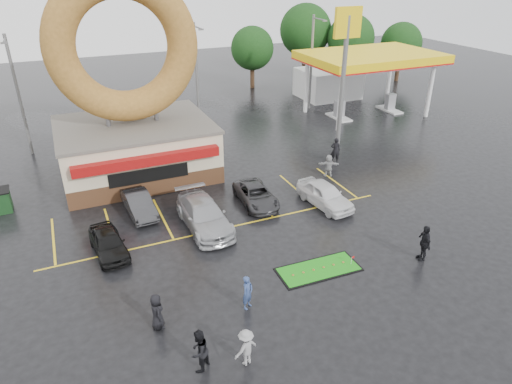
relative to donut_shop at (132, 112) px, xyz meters
name	(u,v)px	position (x,y,z in m)	size (l,w,h in m)	color
ground	(249,260)	(3.00, -12.97, -4.46)	(120.00, 120.00, 0.00)	black
donut_shop	(132,112)	(0.00, 0.00, 0.00)	(10.20, 8.70, 13.50)	#472B19
gas_station	(351,70)	(23.00, 7.97, -0.77)	(12.30, 13.65, 5.90)	silver
shell_sign	(345,52)	(16.00, -0.97, 2.91)	(2.20, 0.36, 10.60)	slate
streetlight_left	(18,94)	(-7.00, 6.95, 0.32)	(0.40, 2.21, 9.00)	slate
streetlight_mid	(197,74)	(7.00, 7.95, 0.32)	(0.40, 2.21, 9.00)	slate
streetlight_right	(312,61)	(19.00, 8.95, 0.32)	(0.40, 2.21, 9.00)	slate
tree_far_a	(351,38)	(29.00, 17.03, 0.72)	(5.60, 5.60, 8.00)	#332114
tree_far_b	(401,43)	(35.00, 15.03, 0.07)	(4.90, 4.90, 7.00)	#332114
tree_far_c	(305,30)	(25.00, 21.03, 1.37)	(6.30, 6.30, 9.00)	#332114
tree_far_d	(252,48)	(17.00, 19.03, 0.07)	(4.90, 4.90, 7.00)	#332114
car_black	(108,243)	(-3.35, -9.47, -3.83)	(1.51, 3.75, 1.28)	black
car_dgrey	(139,204)	(-1.12, -5.92, -3.82)	(1.36, 3.89, 1.28)	#2B2B2D
car_silver	(204,215)	(1.96, -8.96, -3.69)	(2.18, 5.36, 1.56)	#A3A4A8
car_grey	(256,195)	(5.76, -7.56, -3.88)	(1.94, 4.20, 1.17)	#323234
car_white	(325,195)	(9.56, -9.47, -3.74)	(1.71, 4.25, 1.45)	silver
person_blue	(248,292)	(1.59, -16.15, -3.65)	(0.59, 0.39, 1.62)	navy
person_blackjkt	(199,351)	(-1.33, -18.55, -3.57)	(0.87, 0.68, 1.78)	black
person_hoodie	(246,347)	(0.34, -18.99, -3.68)	(1.01, 0.58, 1.57)	gray
person_bystander	(157,312)	(-2.26, -15.77, -3.65)	(0.80, 0.52, 1.63)	black
person_cameraman	(424,243)	(11.08, -16.38, -3.50)	(1.14, 0.47, 1.94)	black
person_walker_near	(329,165)	(12.05, -5.87, -3.68)	(1.46, 0.47, 1.58)	#9C9D9F
person_walker_far	(335,150)	(13.76, -4.03, -3.49)	(0.71, 0.47, 1.94)	black
putting_green	(319,269)	(5.83, -15.08, -4.43)	(4.16, 1.90, 0.52)	black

